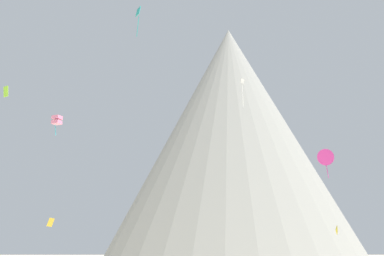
{
  "coord_description": "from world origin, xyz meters",
  "views": [
    {
      "loc": [
        -3.64,
        -31.76,
        3.91
      ],
      "look_at": [
        -3.0,
        31.22,
        19.85
      ],
      "focal_mm": 43.87,
      "sensor_mm": 36.0,
      "label": 1
    }
  ],
  "objects_px": {
    "kite_pink_mid": "(57,120)",
    "kite_lime_mid": "(6,91)",
    "kite_teal_high": "(138,14)",
    "kite_magenta_mid": "(326,157)",
    "rock_massif": "(234,151)",
    "kite_white_high": "(243,88)",
    "kite_gold_low": "(51,222)",
    "kite_yellow_low": "(336,230)"
  },
  "relations": [
    {
      "from": "kite_yellow_low",
      "to": "kite_pink_mid",
      "type": "height_order",
      "value": "kite_pink_mid"
    },
    {
      "from": "kite_gold_low",
      "to": "kite_yellow_low",
      "type": "relative_size",
      "value": 0.77
    },
    {
      "from": "kite_lime_mid",
      "to": "kite_teal_high",
      "type": "bearing_deg",
      "value": 96.12
    },
    {
      "from": "rock_massif",
      "to": "kite_lime_mid",
      "type": "relative_size",
      "value": 49.51
    },
    {
      "from": "kite_lime_mid",
      "to": "kite_pink_mid",
      "type": "distance_m",
      "value": 7.84
    },
    {
      "from": "kite_teal_high",
      "to": "kite_gold_low",
      "type": "distance_m",
      "value": 32.41
    },
    {
      "from": "rock_massif",
      "to": "kite_white_high",
      "type": "height_order",
      "value": "rock_massif"
    },
    {
      "from": "rock_massif",
      "to": "kite_magenta_mid",
      "type": "distance_m",
      "value": 58.92
    },
    {
      "from": "rock_massif",
      "to": "kite_pink_mid",
      "type": "bearing_deg",
      "value": -115.76
    },
    {
      "from": "kite_magenta_mid",
      "to": "kite_lime_mid",
      "type": "bearing_deg",
      "value": 37.95
    },
    {
      "from": "kite_teal_high",
      "to": "kite_pink_mid",
      "type": "height_order",
      "value": "kite_teal_high"
    },
    {
      "from": "kite_yellow_low",
      "to": "kite_white_high",
      "type": "relative_size",
      "value": 0.34
    },
    {
      "from": "kite_gold_low",
      "to": "kite_lime_mid",
      "type": "xyz_separation_m",
      "value": [
        -2.42,
        -13.85,
        14.47
      ]
    },
    {
      "from": "kite_gold_low",
      "to": "kite_magenta_mid",
      "type": "relative_size",
      "value": 0.33
    },
    {
      "from": "kite_lime_mid",
      "to": "kite_magenta_mid",
      "type": "relative_size",
      "value": 0.37
    },
    {
      "from": "kite_gold_low",
      "to": "kite_lime_mid",
      "type": "bearing_deg",
      "value": 137.32
    },
    {
      "from": "kite_yellow_low",
      "to": "kite_magenta_mid",
      "type": "relative_size",
      "value": 0.42
    },
    {
      "from": "kite_white_high",
      "to": "kite_magenta_mid",
      "type": "height_order",
      "value": "kite_white_high"
    },
    {
      "from": "rock_massif",
      "to": "kite_yellow_low",
      "type": "height_order",
      "value": "rock_massif"
    },
    {
      "from": "kite_teal_high",
      "to": "kite_white_high",
      "type": "bearing_deg",
      "value": -52.35
    },
    {
      "from": "rock_massif",
      "to": "kite_teal_high",
      "type": "height_order",
      "value": "rock_massif"
    },
    {
      "from": "kite_teal_high",
      "to": "kite_pink_mid",
      "type": "relative_size",
      "value": 1.89
    },
    {
      "from": "kite_teal_high",
      "to": "kite_magenta_mid",
      "type": "bearing_deg",
      "value": -85.2
    },
    {
      "from": "kite_teal_high",
      "to": "kite_magenta_mid",
      "type": "height_order",
      "value": "kite_teal_high"
    },
    {
      "from": "kite_pink_mid",
      "to": "kite_yellow_low",
      "type": "bearing_deg",
      "value": -43.18
    },
    {
      "from": "kite_teal_high",
      "to": "kite_white_high",
      "type": "xyz_separation_m",
      "value": [
        16.34,
        9.7,
        -8.18
      ]
    },
    {
      "from": "kite_white_high",
      "to": "kite_yellow_low",
      "type": "bearing_deg",
      "value": 28.51
    },
    {
      "from": "kite_white_high",
      "to": "kite_magenta_mid",
      "type": "relative_size",
      "value": 1.25
    },
    {
      "from": "kite_gold_low",
      "to": "kite_lime_mid",
      "type": "height_order",
      "value": "kite_lime_mid"
    },
    {
      "from": "kite_yellow_low",
      "to": "kite_pink_mid",
      "type": "bearing_deg",
      "value": -54.37
    },
    {
      "from": "kite_teal_high",
      "to": "kite_lime_mid",
      "type": "distance_m",
      "value": 23.39
    },
    {
      "from": "kite_white_high",
      "to": "kite_pink_mid",
      "type": "relative_size",
      "value": 1.9
    },
    {
      "from": "rock_massif",
      "to": "kite_gold_low",
      "type": "relative_size",
      "value": 56.4
    },
    {
      "from": "kite_gold_low",
      "to": "kite_pink_mid",
      "type": "relative_size",
      "value": 0.5
    },
    {
      "from": "kite_pink_mid",
      "to": "kite_lime_mid",
      "type": "bearing_deg",
      "value": 165.36
    },
    {
      "from": "kite_lime_mid",
      "to": "kite_magenta_mid",
      "type": "xyz_separation_m",
      "value": [
        40.09,
        9.33,
        -6.05
      ]
    },
    {
      "from": "rock_massif",
      "to": "kite_teal_high",
      "type": "bearing_deg",
      "value": -109.12
    },
    {
      "from": "kite_gold_low",
      "to": "kite_white_high",
      "type": "bearing_deg",
      "value": -110.37
    },
    {
      "from": "kite_magenta_mid",
      "to": "kite_yellow_low",
      "type": "bearing_deg",
      "value": -84.6
    },
    {
      "from": "rock_massif",
      "to": "kite_magenta_mid",
      "type": "bearing_deg",
      "value": -83.54
    },
    {
      "from": "kite_gold_low",
      "to": "kite_white_high",
      "type": "distance_m",
      "value": 36.05
    },
    {
      "from": "kite_lime_mid",
      "to": "kite_magenta_mid",
      "type": "distance_m",
      "value": 41.6
    }
  ]
}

